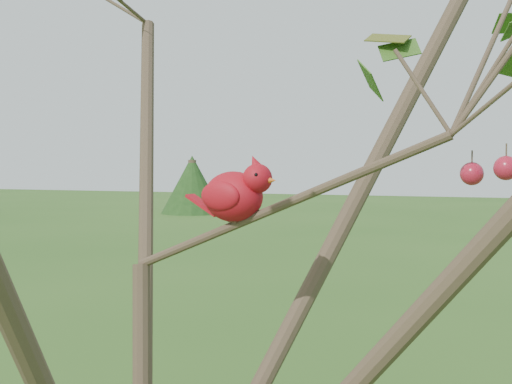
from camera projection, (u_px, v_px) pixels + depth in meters
crabapple_tree at (144, 181)px, 1.27m from camera, size 2.35×2.05×2.95m
cardinal at (236, 194)px, 1.33m from camera, size 0.20×0.12×0.14m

